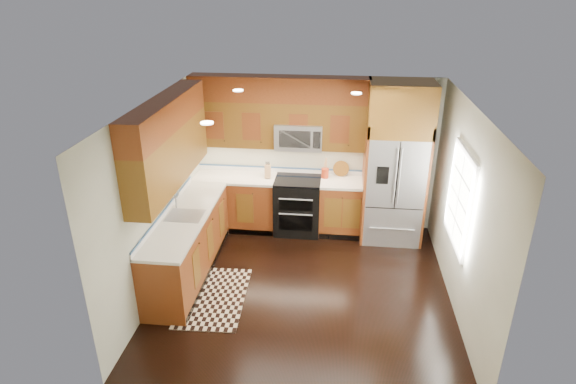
# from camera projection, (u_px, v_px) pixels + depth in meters

# --- Properties ---
(ground) EXTENTS (4.00, 4.00, 0.00)m
(ground) POSITION_uv_depth(u_px,v_px,m) (304.00, 288.00, 6.78)
(ground) COLOR black
(ground) RESTS_ON ground
(wall_back) EXTENTS (4.00, 0.02, 2.60)m
(wall_back) POSITION_uv_depth(u_px,v_px,m) (315.00, 153.00, 8.06)
(wall_back) COLOR beige
(wall_back) RESTS_ON ground
(wall_left) EXTENTS (0.02, 4.00, 2.60)m
(wall_left) POSITION_uv_depth(u_px,v_px,m) (157.00, 197.00, 6.45)
(wall_left) COLOR beige
(wall_left) RESTS_ON ground
(wall_right) EXTENTS (0.02, 4.00, 2.60)m
(wall_right) POSITION_uv_depth(u_px,v_px,m) (464.00, 212.00, 6.04)
(wall_right) COLOR beige
(wall_right) RESTS_ON ground
(window) EXTENTS (0.04, 1.10, 1.30)m
(window) POSITION_uv_depth(u_px,v_px,m) (460.00, 198.00, 6.18)
(window) COLOR white
(window) RESTS_ON ground
(base_cabinets) EXTENTS (2.85, 3.00, 0.90)m
(base_cabinets) POSITION_uv_depth(u_px,v_px,m) (231.00, 225.00, 7.53)
(base_cabinets) COLOR brown
(base_cabinets) RESTS_ON ground
(countertop) EXTENTS (2.86, 3.01, 0.04)m
(countertop) POSITION_uv_depth(u_px,v_px,m) (240.00, 195.00, 7.43)
(countertop) COLOR white
(countertop) RESTS_ON base_cabinets
(upper_cabinets) EXTENTS (2.85, 3.00, 1.15)m
(upper_cabinets) POSITION_uv_depth(u_px,v_px,m) (234.00, 124.00, 7.05)
(upper_cabinets) COLOR brown
(upper_cabinets) RESTS_ON ground
(range) EXTENTS (0.76, 0.67, 0.95)m
(range) POSITION_uv_depth(u_px,v_px,m) (298.00, 206.00, 8.12)
(range) COLOR black
(range) RESTS_ON ground
(microwave) EXTENTS (0.76, 0.40, 0.42)m
(microwave) POSITION_uv_depth(u_px,v_px,m) (299.00, 136.00, 7.75)
(microwave) COLOR #B2B2B7
(microwave) RESTS_ON ground
(refrigerator) EXTENTS (0.98, 0.75, 2.60)m
(refrigerator) POSITION_uv_depth(u_px,v_px,m) (395.00, 164.00, 7.59)
(refrigerator) COLOR #B2B2B7
(refrigerator) RESTS_ON ground
(sink_faucet) EXTENTS (0.54, 0.44, 0.37)m
(sink_faucet) POSITION_uv_depth(u_px,v_px,m) (183.00, 211.00, 6.75)
(sink_faucet) COLOR #B2B2B7
(sink_faucet) RESTS_ON countertop
(rug) EXTENTS (0.89, 1.43, 0.01)m
(rug) POSITION_uv_depth(u_px,v_px,m) (214.00, 297.00, 6.57)
(rug) COLOR black
(rug) RESTS_ON ground
(knife_block) EXTENTS (0.11, 0.15, 0.27)m
(knife_block) POSITION_uv_depth(u_px,v_px,m) (268.00, 171.00, 7.99)
(knife_block) COLOR tan
(knife_block) RESTS_ON countertop
(utensil_crock) EXTENTS (0.15, 0.15, 0.35)m
(utensil_crock) POSITION_uv_depth(u_px,v_px,m) (325.00, 171.00, 7.97)
(utensil_crock) COLOR #A73014
(utensil_crock) RESTS_ON countertop
(cutting_board) EXTENTS (0.29, 0.29, 0.02)m
(cutting_board) POSITION_uv_depth(u_px,v_px,m) (341.00, 175.00, 8.09)
(cutting_board) COLOR brown
(cutting_board) RESTS_ON countertop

